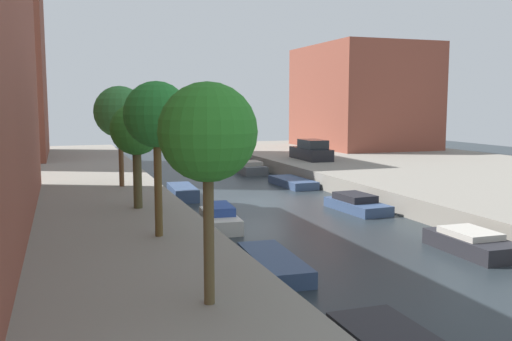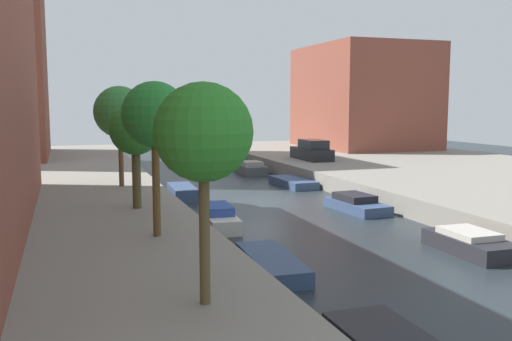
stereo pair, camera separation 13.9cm
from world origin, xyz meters
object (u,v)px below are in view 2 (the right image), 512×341
Objects in this scene: street_tree_3 at (120,112)px; moored_boat_right_2 at (356,204)px; moored_boat_left_1 at (272,264)px; street_tree_0 at (203,134)px; moored_boat_right_3 at (293,182)px; street_tree_2 at (135,131)px; parked_car at (312,151)px; moored_boat_right_5 at (226,160)px; moored_boat_right_1 at (471,243)px; moored_boat_right_4 at (251,168)px; low_block_right at (363,97)px; moored_boat_left_2 at (219,218)px; moored_boat_left_3 at (182,192)px; street_tree_1 at (155,116)px.

street_tree_3 is 12.81m from moored_boat_right_2.
moored_boat_left_1 is (3.29, -13.36, -4.56)m from street_tree_3.
moored_boat_right_2 is at bearing 49.83° from street_tree_0.
street_tree_0 reaches higher than moored_boat_right_3.
street_tree_2 is 22.04m from parked_car.
street_tree_0 is 17.19m from moored_boat_right_2.
moored_boat_right_2 is at bearing -88.92° from moored_boat_right_5.
moored_boat_right_1 is (10.72, 4.51, -4.28)m from street_tree_0.
parked_car reaches higher than moored_boat_right_4.
moored_boat_right_5 is (-0.68, 13.17, 0.20)m from moored_boat_right_3.
moored_boat_left_1 is 30.69m from moored_boat_right_5.
moored_boat_right_2 is at bearing -120.14° from low_block_right.
low_block_right is 34.28m from moored_boat_left_2.
moored_boat_right_4 is at bearing 52.26° from moored_boat_left_3.
street_tree_1 is 7.41m from moored_boat_left_2.
moored_boat_right_4 is (7.09, 16.94, -0.00)m from moored_boat_left_2.
moored_boat_right_5 is at bearing 57.96° from street_tree_3.
moored_boat_left_1 is at bearing -76.18° from street_tree_3.
moored_boat_left_3 is at bearing 89.97° from moored_boat_left_2.
parked_car is 1.14× the size of moored_boat_left_1.
moored_boat_right_5 is (10.33, 22.94, -3.72)m from street_tree_2.
street_tree_1 is 1.14× the size of moored_boat_right_3.
street_tree_1 is 1.07× the size of parked_car.
street_tree_3 is (-25.04, -19.26, -1.08)m from low_block_right.
moored_boat_left_2 reaches higher than moored_boat_right_3.
low_block_right is 14.62m from parked_car.
street_tree_1 is at bearing -124.82° from moored_boat_left_2.
moored_boat_right_4 reaches higher than moored_boat_right_3.
street_tree_3 is 1.44× the size of moored_boat_right_1.
parked_car is (15.11, 21.01, -3.22)m from street_tree_1.
moored_boat_right_2 reaches higher than moored_boat_left_3.
street_tree_1 is 11.80m from moored_boat_right_1.
moored_boat_right_4 is at bearing 67.29° from moored_boat_left_2.
moored_boat_left_1 is at bearing 178.35° from moored_boat_right_1.
street_tree_3 reaches higher than moored_boat_right_2.
moored_boat_left_1 is at bearing -114.82° from moored_boat_right_3.
street_tree_1 reaches higher than moored_boat_left_2.
street_tree_0 is at bearing -118.79° from parked_car.
parked_car is at bearing -135.23° from low_block_right.
street_tree_2 is 0.83× the size of street_tree_3.
low_block_right is 3.62× the size of moored_boat_right_1.
moored_boat_left_1 is at bearing -103.26° from moored_boat_right_5.
moored_boat_left_2 is 0.94× the size of moored_boat_right_5.
moored_boat_left_1 is 1.13× the size of moored_boat_right_1.
moored_boat_right_4 is at bearing 64.34° from street_tree_1.
moored_boat_right_5 reaches higher than moored_boat_left_3.
moored_boat_right_2 is at bearing 30.11° from street_tree_1.
street_tree_3 reaches higher than moored_boat_right_4.
moored_boat_left_1 is 18.40m from moored_boat_right_3.
street_tree_2 is at bearing -114.24° from moored_boat_right_5.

